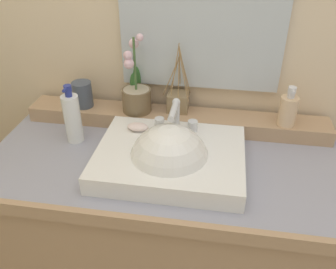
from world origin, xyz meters
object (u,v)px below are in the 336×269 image
potted_plant (136,93)px  soap_dispenser (288,110)px  tumbler_cup (83,94)px  reed_diffuser (178,101)px  soap_bar (138,127)px  lotion_bottle (72,118)px  sink_basin (170,161)px

potted_plant → soap_dispenser: 0.52m
tumbler_cup → reed_diffuser: reed_diffuser is taller
soap_bar → potted_plant: 0.16m
tumbler_cup → lotion_bottle: bearing=-82.6°
sink_basin → soap_dispenser: bearing=32.4°
sink_basin → potted_plant: potted_plant is taller
sink_basin → soap_bar: 0.17m
soap_bar → tumbler_cup: (-0.24, 0.14, 0.03)m
potted_plant → soap_dispenser: potted_plant is taller
soap_dispenser → reed_diffuser: (-0.38, 0.04, -0.02)m
sink_basin → lotion_bottle: size_ratio=2.17×
sink_basin → lotion_bottle: (-0.34, 0.10, 0.06)m
sink_basin → lotion_bottle: lotion_bottle is taller
soap_bar → reed_diffuser: 0.20m
soap_dispenser → tumbler_cup: size_ratio=1.48×
potted_plant → tumbler_cup: bearing=179.2°
soap_bar → lotion_bottle: bearing=-178.8°
potted_plant → lotion_bottle: potted_plant is taller
potted_plant → sink_basin: bearing=-57.1°
tumbler_cup → sink_basin: bearing=-34.6°
sink_basin → tumbler_cup: 0.45m
soap_bar → potted_plant: bearing=104.7°
sink_basin → lotion_bottle: 0.36m
soap_bar → soap_dispenser: bearing=14.3°
potted_plant → reed_diffuser: (0.15, 0.03, -0.03)m
sink_basin → reed_diffuser: size_ratio=1.79×
soap_bar → soap_dispenser: soap_dispenser is taller
sink_basin → tumbler_cup: bearing=145.4°
potted_plant → reed_diffuser: size_ratio=1.13×
potted_plant → reed_diffuser: 0.15m
soap_dispenser → reed_diffuser: 0.38m
sink_basin → tumbler_cup: (-0.36, 0.25, 0.08)m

